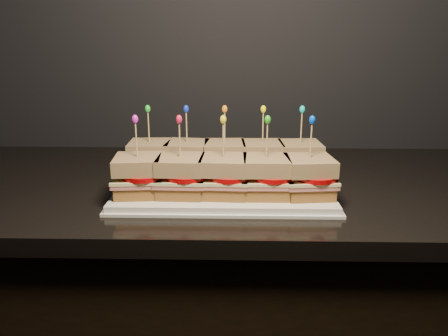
{
  "coord_description": "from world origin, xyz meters",
  "views": [
    {
      "loc": [
        -0.19,
        0.71,
        1.21
      ],
      "look_at": [
        -0.21,
        1.6,
        0.94
      ],
      "focal_mm": 35.0,
      "sensor_mm": 36.0,
      "label": 1
    }
  ],
  "objects": [
    {
      "name": "sandwich_9_tomato",
      "position": [
        -0.03,
        1.53,
        0.95
      ],
      "size": [
        0.09,
        0.09,
        0.01
      ],
      "primitive_type": "cylinder",
      "color": "#AB0608",
      "rests_on": "sandwich_9_cheese"
    },
    {
      "name": "sandwich_5_frill",
      "position": [
        -0.38,
        1.54,
        1.06
      ],
      "size": [
        0.01,
        0.01,
        0.02
      ],
      "primitive_type": "ellipsoid",
      "color": "#D11EB9",
      "rests_on": "sandwich_5_pick"
    },
    {
      "name": "sandwich_6_tomato",
      "position": [
        -0.28,
        1.53,
        0.95
      ],
      "size": [
        0.09,
        0.09,
        0.01
      ],
      "primitive_type": "cylinder",
      "color": "#AB0608",
      "rests_on": "sandwich_6_cheese"
    },
    {
      "name": "sandwich_5_ham",
      "position": [
        -0.38,
        1.54,
        0.93
      ],
      "size": [
        0.11,
        0.1,
        0.01
      ],
      "primitive_type": "cube",
      "rotation": [
        0.0,
        0.0,
        0.09
      ],
      "color": "#BD5E5A",
      "rests_on": "sandwich_5_bread_bot"
    },
    {
      "name": "sandwich_1_bread_top",
      "position": [
        -0.29,
        1.66,
        0.97
      ],
      "size": [
        0.1,
        0.1,
        0.03
      ],
      "primitive_type": "cube",
      "rotation": [
        0.0,
        0.0,
        -0.11
      ],
      "color": "#4F260C",
      "rests_on": "sandwich_1_tomato"
    },
    {
      "name": "sandwich_7_cheese",
      "position": [
        -0.21,
        1.54,
        0.94
      ],
      "size": [
        0.1,
        0.1,
        0.01
      ],
      "primitive_type": "cube",
      "rotation": [
        0.0,
        0.0,
        -0.05
      ],
      "color": "beige",
      "rests_on": "sandwich_7_ham"
    },
    {
      "name": "sandwich_8_bread_top",
      "position": [
        -0.12,
        1.54,
        0.97
      ],
      "size": [
        0.09,
        0.09,
        0.03
      ],
      "primitive_type": "cube",
      "rotation": [
        0.0,
        0.0,
        0.01
      ],
      "color": "#4F260C",
      "rests_on": "sandwich_8_tomato"
    },
    {
      "name": "sandwich_9_ham",
      "position": [
        -0.04,
        1.54,
        0.93
      ],
      "size": [
        0.11,
        0.1,
        0.01
      ],
      "primitive_type": "cube",
      "rotation": [
        0.0,
        0.0,
        0.1
      ],
      "color": "#BD5E5A",
      "rests_on": "sandwich_9_bread_bot"
    },
    {
      "name": "sandwich_8_frill",
      "position": [
        -0.12,
        1.54,
        1.06
      ],
      "size": [
        0.01,
        0.01,
        0.02
      ],
      "primitive_type": "ellipsoid",
      "color": "green",
      "rests_on": "sandwich_8_pick"
    },
    {
      "name": "sandwich_5_tomato",
      "position": [
        -0.37,
        1.53,
        0.95
      ],
      "size": [
        0.09,
        0.09,
        0.01
      ],
      "primitive_type": "cylinder",
      "color": "#AB0608",
      "rests_on": "sandwich_5_cheese"
    },
    {
      "name": "sandwich_2_ham",
      "position": [
        -0.21,
        1.66,
        0.93
      ],
      "size": [
        0.1,
        0.1,
        0.01
      ],
      "primitive_type": "cube",
      "rotation": [
        0.0,
        0.0,
        0.04
      ],
      "color": "#BD5E5A",
      "rests_on": "sandwich_2_bread_bot"
    },
    {
      "name": "sandwich_5_pick",
      "position": [
        -0.38,
        1.54,
        1.01
      ],
      "size": [
        0.0,
        0.0,
        0.09
      ],
      "primitive_type": "cylinder",
      "color": "tan",
      "rests_on": "sandwich_5_bread_top"
    },
    {
      "name": "sandwich_0_ham",
      "position": [
        -0.38,
        1.66,
        0.93
      ],
      "size": [
        0.1,
        0.1,
        0.01
      ],
      "primitive_type": "cube",
      "rotation": [
        0.0,
        0.0,
        0.03
      ],
      "color": "#BD5E5A",
      "rests_on": "sandwich_0_bread_bot"
    },
    {
      "name": "sandwich_1_pick",
      "position": [
        -0.29,
        1.66,
        1.01
      ],
      "size": [
        0.0,
        0.0,
        0.09
      ],
      "primitive_type": "cylinder",
      "color": "tan",
      "rests_on": "sandwich_1_bread_top"
    },
    {
      "name": "sandwich_0_cheese",
      "position": [
        -0.38,
        1.66,
        0.94
      ],
      "size": [
        0.1,
        0.1,
        0.01
      ],
      "primitive_type": "cube",
      "rotation": [
        0.0,
        0.0,
        0.03
      ],
      "color": "beige",
      "rests_on": "sandwich_0_ham"
    },
    {
      "name": "sandwich_8_cheese",
      "position": [
        -0.12,
        1.54,
        0.94
      ],
      "size": [
        0.1,
        0.1,
        0.01
      ],
      "primitive_type": "cube",
      "rotation": [
        0.0,
        0.0,
        0.01
      ],
      "color": "beige",
      "rests_on": "sandwich_8_ham"
    },
    {
      "name": "sandwich_5_bread_bot",
      "position": [
        -0.38,
        1.54,
        0.92
      ],
      "size": [
        0.1,
        0.1,
        0.02
      ],
      "primitive_type": "cube",
      "rotation": [
        0.0,
        0.0,
        0.09
      ],
      "color": "brown",
      "rests_on": "platter"
    },
    {
      "name": "sandwich_4_pick",
      "position": [
        -0.04,
        1.66,
        1.01
      ],
      "size": [
        0.0,
        0.0,
        0.09
      ],
      "primitive_type": "cylinder",
      "color": "tan",
      "rests_on": "sandwich_4_bread_top"
    },
    {
      "name": "sandwich_0_pick",
      "position": [
        -0.38,
        1.66,
        1.01
      ],
      "size": [
        0.0,
        0.0,
        0.09
      ],
      "primitive_type": "cylinder",
      "color": "tan",
      "rests_on": "sandwich_0_bread_top"
    },
    {
      "name": "sandwich_6_bread_bot",
      "position": [
        -0.29,
        1.54,
        0.92
      ],
      "size": [
        0.09,
        0.09,
        0.02
      ],
      "primitive_type": "cube",
      "rotation": [
        0.0,
        0.0,
        -0.03
      ],
      "color": "brown",
      "rests_on": "platter"
    },
    {
      "name": "sandwich_9_frill",
      "position": [
        -0.04,
        1.54,
        1.06
      ],
      "size": [
        0.01,
        0.01,
        0.02
      ],
      "primitive_type": "ellipsoid",
      "color": "#0241E0",
      "rests_on": "sandwich_9_pick"
    },
    {
      "name": "sandwich_3_bread_top",
      "position": [
        -0.12,
        1.66,
        0.97
      ],
      "size": [
        0.09,
        0.09,
        0.03
      ],
      "primitive_type": "cube",
      "rotation": [
        0.0,
        0.0,
        0.05
      ],
      "color": "#4F260C",
      "rests_on": "sandwich_3_tomato"
    },
    {
      "name": "platter",
      "position": [
        -0.21,
        1.6,
        0.89
      ],
      "size": [
        0.44,
        0.28,
        0.02
      ],
      "primitive_type": "cube",
      "color": "white",
      "rests_on": "granite_slab"
    },
    {
      "name": "sandwich_3_cheese",
      "position": [
        -0.12,
        1.66,
        0.94
      ],
      "size": [
        0.1,
        0.1,
        0.01
      ],
      "primitive_type": "cube",
      "rotation": [
        0.0,
        0.0,
        0.05
      ],
      "color": "beige",
      "rests_on": "sandwich_3_ham"
    },
    {
      "name": "sandwich_6_cheese",
      "position": [
        -0.29,
        1.54,
        0.94
      ],
      "size": [
        0.1,
        0.1,
        0.01
      ],
      "primitive_type": "cube",
      "rotation": [
        0.0,
        0.0,
        -0.03
      ],
      "color": "beige",
      "rests_on": "sandwich_6_ham"
    },
    {
      "name": "sandwich_9_bread_top",
      "position": [
        -0.04,
        1.54,
        0.97
      ],
      "size": [
        0.1,
        0.1,
        0.03
      ],
      "primitive_type": "cube",
      "rotation": [
        0.0,
        0.0,
        0.1
      ],
      "color": "#4F260C",
      "rests_on": "sandwich_9_tomato"
    },
    {
      "name": "sandwich_0_bread_top",
      "position": [
        -0.38,
        1.66,
        0.97
      ],
      "size": [
        0.09,
        0.09,
        0.03
      ],
      "primitive_type": "cube",
      "rotation": [
        0.0,
        0.0,
        0.03
      ],
      "color": "#4F260C",
      "rests_on": "sandwich_0_tomato"
    },
    {
      "name": "sandwich_6_pick",
      "position": [
        -0.29,
        1.54,
        1.01
      ],
      "size": [
        0.0,
        0.0,
        0.09
      ],
      "primitive_type": "cylinder",
      "color": "tan",
      "rests_on": "sandwich_6_bread_top"
    },
    {
      "name": "sandwich_2_pick",
      "position": [
        -0.21,
        1.66,
        1.01
      ],
      "size": [
        0.0,
        0.0,
        0.09
      ],
      "primitive_type": "cylinder",
      "color": "tan",
      "rests_on": "sandwich_2_bread_top"
    },
    {
      "name": "sandwich_5_bread_top",
      "position": [
        -0.38,
        1.54,
        0.97
      ],
      "size": [
        0.1,
        0.1,
        0.03
      ],
      "primitive_type": "cube",
      "rotation": [
        0.0,
        0.0,
        0.09
      ],
      "color": "#4F260C",
      "rests_on": "sandwich_5_tomato"
    },
    {
      "name": "sandwich_8_bread_bot",
      "position": [
        -0.12,
        1.54,
        0.92
      ],
      "size": [
        0.09,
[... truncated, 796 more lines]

